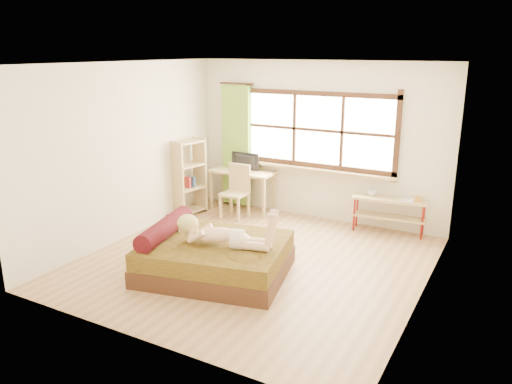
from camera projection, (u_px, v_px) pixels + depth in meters
The scene contains 18 objects.
floor at pixel (254, 262), 6.99m from camera, with size 4.50×4.50×0.00m, color #9E754C.
ceiling at pixel (254, 63), 6.24m from camera, with size 4.50×4.50×0.00m, color white.
wall_back at pixel (318, 142), 8.51m from camera, with size 4.50×4.50×0.00m, color silver.
wall_front at pixel (138, 216), 4.72m from camera, with size 4.50×4.50×0.00m, color silver.
wall_left at pixel (126, 152), 7.66m from camera, with size 4.50×4.50×0.00m, color silver.
wall_right at pixel (429, 191), 5.57m from camera, with size 4.50×4.50×0.00m, color silver.
window at pixel (318, 133), 8.44m from camera, with size 2.80×0.16×1.46m.
curtain at pixel (237, 146), 9.18m from camera, with size 0.55×0.10×2.20m, color #509328.
bed at pixel (212, 256), 6.56m from camera, with size 2.11×1.83×0.70m.
woman at pixel (222, 225), 6.30m from camera, with size 1.28×0.37×0.55m, color beige, non-canonical shape.
kitten at pixel (175, 223), 6.88m from camera, with size 0.27×0.11×0.22m, color black, non-canonical shape.
desk at pixel (242, 176), 9.06m from camera, with size 1.21×0.57×0.75m.
monitor at pixel (244, 162), 9.03m from camera, with size 0.55×0.07×0.31m, color black.
chair at pixel (237, 188), 8.75m from camera, with size 0.43×0.43×0.94m.
pipe_shelf at pixel (390, 208), 7.99m from camera, with size 1.18×0.42×0.65m.
cup at pixel (372, 193), 8.07m from camera, with size 0.13×0.13×0.11m, color gray.
book at pixel (402, 200), 7.85m from camera, with size 0.18×0.24×0.02m, color gray.
bookshelf at pixel (189, 177), 8.89m from camera, with size 0.44×0.63×1.34m.
Camera 1 is at (3.14, -5.63, 2.88)m, focal length 35.00 mm.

